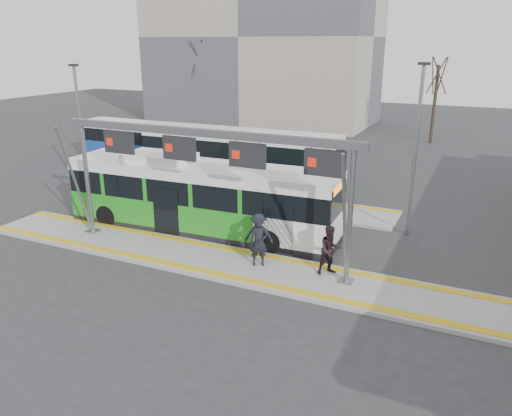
{
  "coord_description": "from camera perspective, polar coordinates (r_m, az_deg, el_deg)",
  "views": [
    {
      "loc": [
        9.5,
        -16.04,
        8.5
      ],
      "look_at": [
        0.59,
        3.0,
        1.49
      ],
      "focal_mm": 35.0,
      "sensor_mm": 36.0,
      "label": 1
    }
  ],
  "objects": [
    {
      "name": "passenger_c",
      "position": [
        20.29,
        0.31,
        -3.09
      ],
      "size": [
        1.32,
        1.01,
        1.81
      ],
      "primitive_type": "imported",
      "rotation": [
        0.0,
        0.0,
        0.32
      ],
      "color": "black",
      "rests_on": "platform_main"
    },
    {
      "name": "lamp_east",
      "position": [
        23.13,
        17.78,
        6.59
      ],
      "size": [
        0.5,
        0.25,
        7.71
      ],
      "color": "slate",
      "rests_on": "ground"
    },
    {
      "name": "gantry",
      "position": [
        19.5,
        -5.97,
        5.91
      ],
      "size": [
        13.0,
        1.68,
        5.2
      ],
      "color": "slate",
      "rests_on": "platform_main"
    },
    {
      "name": "bg_bus_blue",
      "position": [
        38.02,
        -12.17,
        7.29
      ],
      "size": [
        11.0,
        2.53,
        2.86
      ],
      "rotation": [
        0.0,
        0.0,
        -0.01
      ],
      "color": "black",
      "rests_on": "ground"
    },
    {
      "name": "platform_second",
      "position": [
        28.83,
        -4.06,
        1.41
      ],
      "size": [
        20.0,
        3.0,
        0.15
      ],
      "primitive_type": "cube",
      "color": "gray",
      "rests_on": "ground"
    },
    {
      "name": "platform_main",
      "position": [
        20.46,
        -5.1,
        -5.95
      ],
      "size": [
        22.0,
        3.0,
        0.15
      ],
      "primitive_type": "cube",
      "color": "gray",
      "rests_on": "ground"
    },
    {
      "name": "passenger_b",
      "position": [
        18.92,
        8.49,
        -4.78
      ],
      "size": [
        1.17,
        1.16,
        1.91
      ],
      "primitive_type": "imported",
      "rotation": [
        0.0,
        0.0,
        0.76
      ],
      "color": "black",
      "rests_on": "platform_main"
    },
    {
      "name": "hero_bus",
      "position": [
        23.29,
        -6.37,
        1.16
      ],
      "size": [
        13.02,
        3.3,
        3.55
      ],
      "rotation": [
        0.0,
        0.0,
        0.04
      ],
      "color": "black",
      "rests_on": "ground"
    },
    {
      "name": "lamp_west",
      "position": [
        29.52,
        -19.41,
        8.52
      ],
      "size": [
        0.5,
        0.25,
        7.4
      ],
      "color": "slate",
      "rests_on": "ground"
    },
    {
      "name": "apartment_block",
      "position": [
        57.1,
        0.82,
        19.16
      ],
      "size": [
        24.5,
        12.5,
        18.4
      ],
      "color": "gray",
      "rests_on": "ground"
    },
    {
      "name": "tree_mid",
      "position": [
        46.46,
        20.04,
        13.98
      ],
      "size": [
        1.4,
        1.4,
        7.57
      ],
      "color": "#382B21",
      "rests_on": "ground"
    },
    {
      "name": "bg_bus_green",
      "position": [
        31.89,
        -1.92,
        5.93
      ],
      "size": [
        12.96,
        2.94,
        3.23
      ],
      "rotation": [
        0.0,
        0.0,
        0.01
      ],
      "color": "black",
      "rests_on": "ground"
    },
    {
      "name": "passenger_a",
      "position": [
        19.43,
        0.33,
        -3.9
      ],
      "size": [
        0.84,
        0.75,
        1.93
      ],
      "primitive_type": "imported",
      "rotation": [
        0.0,
        0.0,
        0.51
      ],
      "color": "black",
      "rests_on": "platform_main"
    },
    {
      "name": "tree_far",
      "position": [
        54.45,
        -6.59,
        16.63
      ],
      "size": [
        1.4,
        1.4,
        9.08
      ],
      "color": "#382B21",
      "rests_on": "ground"
    },
    {
      "name": "ground",
      "position": [
        20.49,
        -5.09,
        -6.14
      ],
      "size": [
        120.0,
        120.0,
        0.0
      ],
      "primitive_type": "plane",
      "color": "#2D2D30",
      "rests_on": "ground"
    },
    {
      "name": "tactile_second",
      "position": [
        29.77,
        -2.99,
        2.15
      ],
      "size": [
        20.0,
        0.35,
        0.02
      ],
      "color": "gold",
      "rests_on": "platform_second"
    },
    {
      "name": "tree_left",
      "position": [
        50.97,
        7.05,
        16.43
      ],
      "size": [
        1.4,
        1.4,
        9.01
      ],
      "color": "#382B21",
      "rests_on": "ground"
    },
    {
      "name": "tactile_main",
      "position": [
        20.42,
        -5.11,
        -5.73
      ],
      "size": [
        22.0,
        2.65,
        0.02
      ],
      "color": "gold",
      "rests_on": "platform_main"
    }
  ]
}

